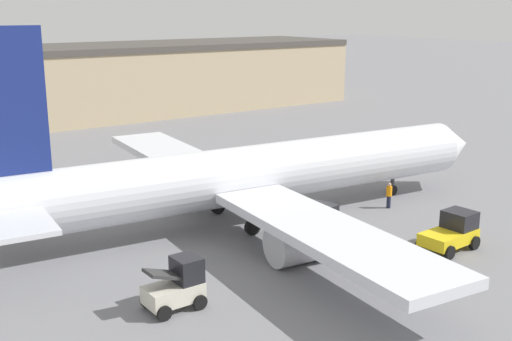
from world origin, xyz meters
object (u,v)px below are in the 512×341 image
Objects in this scene: airplane at (240,176)px; baggage_tug at (452,232)px; belt_loader_truck at (177,286)px; ground_crew_worker at (389,195)px; pushback_tug at (316,231)px.

baggage_tug is (6.93, -10.26, -1.98)m from airplane.
airplane is 14.84× the size of belt_loader_truck.
airplane is at bearing -37.41° from ground_crew_worker.
pushback_tug is (0.63, -6.24, -1.80)m from airplane.
pushback_tug is at bearing -78.47° from airplane.
pushback_tug is at bearing -0.05° from ground_crew_worker.
baggage_tug is 1.34× the size of belt_loader_truck.
airplane is 10.27m from ground_crew_worker.
baggage_tug is at bearing -42.83° from pushback_tug.
pushback_tug reaches higher than ground_crew_worker.
belt_loader_truck is (-8.68, -7.87, -1.90)m from airplane.
ground_crew_worker is 0.68× the size of belt_loader_truck.
belt_loader_truck is (-18.23, -4.66, 0.11)m from ground_crew_worker.
belt_loader_truck is (-15.61, 2.39, 0.08)m from baggage_tug.
pushback_tug is at bearing 9.21° from belt_loader_truck.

